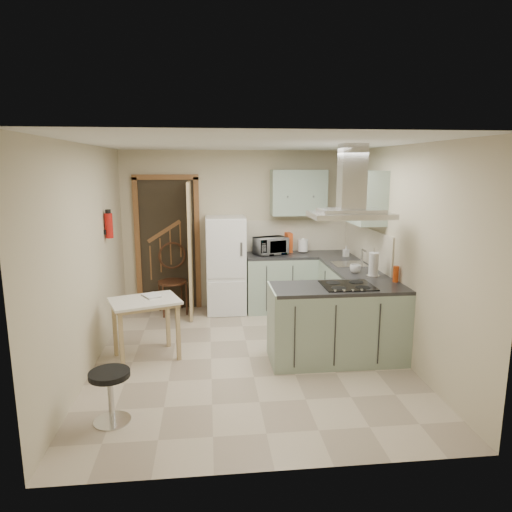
{
  "coord_description": "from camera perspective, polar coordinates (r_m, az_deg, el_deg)",
  "views": [
    {
      "loc": [
        -0.47,
        -5.12,
        2.27
      ],
      "look_at": [
        0.13,
        0.45,
        1.15
      ],
      "focal_mm": 32.0,
      "sensor_mm": 36.0,
      "label": 1
    }
  ],
  "objects": [
    {
      "name": "counter_back",
      "position": [
        7.25,
        3.06,
        -3.27
      ],
      "size": [
        1.08,
        0.6,
        0.9
      ],
      "primitive_type": "cube",
      "color": "#9EB2A0",
      "rests_on": "floor"
    },
    {
      "name": "soap_bottle",
      "position": [
        7.07,
        11.19,
        0.58
      ],
      "size": [
        0.09,
        0.09,
        0.16
      ],
      "primitive_type": "imported",
      "rotation": [
        0.0,
        0.0,
        0.25
      ],
      "color": "silver",
      "rests_on": "counter_right"
    },
    {
      "name": "ceiling",
      "position": [
        5.15,
        -0.91,
        13.86
      ],
      "size": [
        4.2,
        4.2,
        0.0
      ],
      "primitive_type": "plane",
      "rotation": [
        3.14,
        0.0,
        0.0
      ],
      "color": "silver",
      "rests_on": "back_wall"
    },
    {
      "name": "stool",
      "position": [
        4.45,
        -17.7,
        -16.38
      ],
      "size": [
        0.47,
        0.47,
        0.49
      ],
      "primitive_type": "cylinder",
      "rotation": [
        0.0,
        0.0,
        -0.4
      ],
      "color": "black",
      "rests_on": "floor"
    },
    {
      "name": "bentwood_chair",
      "position": [
        7.17,
        -10.43,
        -3.21
      ],
      "size": [
        0.54,
        0.54,
        0.99
      ],
      "primitive_type": "cube",
      "rotation": [
        0.0,
        0.0,
        0.27
      ],
      "color": "#4B2019",
      "rests_on": "floor"
    },
    {
      "name": "splashback",
      "position": [
        7.44,
        5.05,
        2.58
      ],
      "size": [
        1.68,
        0.02,
        0.5
      ],
      "primitive_type": "cube",
      "color": "beige",
      "rests_on": "counter_back"
    },
    {
      "name": "counter_right",
      "position": [
        6.8,
        11.0,
        -4.45
      ],
      "size": [
        0.6,
        1.95,
        0.9
      ],
      "primitive_type": "cube",
      "color": "#9EB2A0",
      "rests_on": "floor"
    },
    {
      "name": "drop_leaf_table",
      "position": [
        5.63,
        -13.58,
        -8.85
      ],
      "size": [
        0.92,
        0.8,
        0.72
      ],
      "primitive_type": "cube",
      "rotation": [
        0.0,
        0.0,
        0.35
      ],
      "color": "tan",
      "rests_on": "floor"
    },
    {
      "name": "peninsula",
      "position": [
        5.47,
        10.19,
        -8.3
      ],
      "size": [
        1.55,
        0.65,
        0.9
      ],
      "primitive_type": "cube",
      "color": "#9EB2A0",
      "rests_on": "floor"
    },
    {
      "name": "wall_cabinet_back",
      "position": [
        7.2,
        5.32,
        7.9
      ],
      "size": [
        0.85,
        0.35,
        0.7
      ],
      "primitive_type": "cube",
      "color": "#9EB2A0",
      "rests_on": "back_wall"
    },
    {
      "name": "left_wall",
      "position": [
        5.39,
        -20.29,
        -0.31
      ],
      "size": [
        0.0,
        4.2,
        4.2
      ],
      "primitive_type": "plane",
      "rotation": [
        1.57,
        0.0,
        1.57
      ],
      "color": "beige",
      "rests_on": "floor"
    },
    {
      "name": "sink",
      "position": [
        6.53,
        11.59,
        -1.01
      ],
      "size": [
        0.45,
        0.4,
        0.01
      ],
      "primitive_type": "cube",
      "color": "silver",
      "rests_on": "counter_right"
    },
    {
      "name": "fridge",
      "position": [
        7.09,
        -3.79,
        -1.11
      ],
      "size": [
        0.6,
        0.6,
        1.5
      ],
      "primitive_type": "cube",
      "color": "white",
      "rests_on": "floor"
    },
    {
      "name": "red_bottle",
      "position": [
        5.68,
        17.08,
        -2.17
      ],
      "size": [
        0.09,
        0.09,
        0.19
      ],
      "primitive_type": "cylinder",
      "rotation": [
        0.0,
        0.0,
        0.4
      ],
      "color": "#C14010",
      "rests_on": "peninsula"
    },
    {
      "name": "doorway",
      "position": [
        7.32,
        -10.97,
        1.49
      ],
      "size": [
        1.1,
        0.12,
        2.1
      ],
      "primitive_type": "cube",
      "color": "brown",
      "rests_on": "floor"
    },
    {
      "name": "right_wall",
      "position": [
        5.69,
        17.48,
        0.46
      ],
      "size": [
        0.0,
        4.2,
        4.2
      ],
      "primitive_type": "plane",
      "rotation": [
        1.57,
        0.0,
        -1.57
      ],
      "color": "beige",
      "rests_on": "floor"
    },
    {
      "name": "microwave",
      "position": [
        7.11,
        1.84,
        1.28
      ],
      "size": [
        0.56,
        0.47,
        0.27
      ],
      "primitive_type": "imported",
      "rotation": [
        0.0,
        0.0,
        0.33
      ],
      "color": "black",
      "rests_on": "counter_back"
    },
    {
      "name": "hob",
      "position": [
        5.37,
        11.39,
        -3.64
      ],
      "size": [
        0.58,
        0.5,
        0.01
      ],
      "primitive_type": "cube",
      "color": "black",
      "rests_on": "peninsula"
    },
    {
      "name": "back_wall",
      "position": [
        7.31,
        -2.37,
        3.26
      ],
      "size": [
        3.6,
        0.0,
        3.6
      ],
      "primitive_type": "plane",
      "rotation": [
        1.57,
        0.0,
        0.0
      ],
      "color": "beige",
      "rests_on": "floor"
    },
    {
      "name": "floor",
      "position": [
        5.62,
        -0.83,
        -12.51
      ],
      "size": [
        4.2,
        4.2,
        0.0
      ],
      "primitive_type": "plane",
      "color": "#BEAC94",
      "rests_on": "ground"
    },
    {
      "name": "cereal_box",
      "position": [
        7.33,
        4.08,
        1.72
      ],
      "size": [
        0.11,
        0.21,
        0.31
      ],
      "primitive_type": "cube",
      "rotation": [
        0.0,
        0.0,
        0.12
      ],
      "color": "#E04E1A",
      "rests_on": "counter_back"
    },
    {
      "name": "kettle",
      "position": [
        7.3,
        5.88,
        1.34
      ],
      "size": [
        0.17,
        0.17,
        0.23
      ],
      "primitive_type": "cylinder",
      "rotation": [
        0.0,
        0.0,
        0.06
      ],
      "color": "white",
      "rests_on": "counter_back"
    },
    {
      "name": "fire_extinguisher",
      "position": [
        6.21,
        -17.92,
        3.62
      ],
      "size": [
        0.1,
        0.1,
        0.32
      ],
      "primitive_type": "cylinder",
      "color": "#B2140F",
      "rests_on": "left_wall"
    },
    {
      "name": "book",
      "position": [
        5.59,
        -13.76,
        -4.54
      ],
      "size": [
        0.27,
        0.29,
        0.11
      ],
      "primitive_type": "imported",
      "rotation": [
        0.0,
        0.0,
        0.53
      ],
      "color": "#923043",
      "rests_on": "drop_leaf_table"
    },
    {
      "name": "extractor_hood",
      "position": [
        5.22,
        11.73,
        5.02
      ],
      "size": [
        0.9,
        0.55,
        0.1
      ],
      "primitive_type": "cube",
      "color": "silver",
      "rests_on": "ceiling"
    },
    {
      "name": "paper_towel",
      "position": [
        5.89,
        14.49,
        -0.98
      ],
      "size": [
        0.13,
        0.13,
        0.31
      ],
      "primitive_type": "cylinder",
      "rotation": [
        0.0,
        0.0,
        0.11
      ],
      "color": "silver",
      "rests_on": "counter_right"
    },
    {
      "name": "wall_cabinet_right",
      "position": [
        6.34,
        13.28,
        7.2
      ],
      "size": [
        0.35,
        0.9,
        0.7
      ],
      "primitive_type": "cube",
      "color": "#9EB2A0",
      "rests_on": "right_wall"
    },
    {
      "name": "cup",
      "position": [
        6.02,
        12.3,
        -1.58
      ],
      "size": [
        0.14,
        0.14,
        0.11
      ],
      "primitive_type": "imported",
      "rotation": [
        0.0,
        0.0,
        -0.03
      ],
      "color": "white",
      "rests_on": "counter_right"
    }
  ]
}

